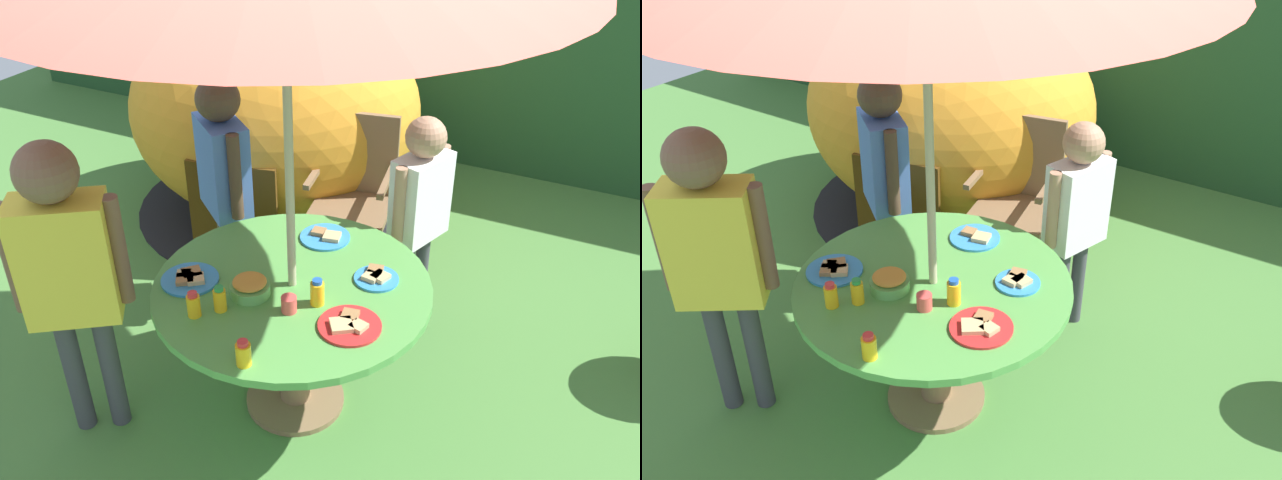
% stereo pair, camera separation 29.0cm
% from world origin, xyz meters
% --- Properties ---
extents(ground_plane, '(10.00, 10.00, 0.02)m').
position_xyz_m(ground_plane, '(0.00, 0.00, -0.01)').
color(ground_plane, '#477A38').
extents(hedge_backdrop, '(9.00, 0.70, 1.69)m').
position_xyz_m(hedge_backdrop, '(0.00, 3.26, 0.84)').
color(hedge_backdrop, '#234C28').
rests_on(hedge_backdrop, ground_plane).
extents(garden_table, '(1.22, 1.22, 0.70)m').
position_xyz_m(garden_table, '(0.00, 0.00, 0.56)').
color(garden_table, brown).
rests_on(garden_table, ground_plane).
extents(wooden_chair, '(0.52, 0.52, 0.99)m').
position_xyz_m(wooden_chair, '(-0.22, 1.15, 0.56)').
color(wooden_chair, brown).
rests_on(wooden_chair, ground_plane).
extents(dome_tent, '(2.38, 2.38, 1.46)m').
position_xyz_m(dome_tent, '(-1.04, 1.66, 0.72)').
color(dome_tent, orange).
rests_on(dome_tent, ground_plane).
extents(child_in_white_shirt, '(0.26, 0.39, 1.20)m').
position_xyz_m(child_in_white_shirt, '(0.28, 0.86, 0.77)').
color(child_in_white_shirt, '#3F3F47').
rests_on(child_in_white_shirt, ground_plane).
extents(child_in_blue_shirt, '(0.39, 0.37, 1.34)m').
position_xyz_m(child_in_blue_shirt, '(-0.71, 0.56, 0.86)').
color(child_in_blue_shirt, brown).
rests_on(child_in_blue_shirt, ground_plane).
extents(child_in_yellow_shirt, '(0.42, 0.38, 1.43)m').
position_xyz_m(child_in_yellow_shirt, '(-0.74, -0.52, 0.91)').
color(child_in_yellow_shirt, '#3F3F47').
rests_on(child_in_yellow_shirt, ground_plane).
extents(snack_bowl, '(0.17, 0.17, 0.09)m').
position_xyz_m(snack_bowl, '(-0.12, -0.15, 0.74)').
color(snack_bowl, '#66B259').
rests_on(snack_bowl, garden_table).
extents(plate_near_right, '(0.24, 0.24, 0.03)m').
position_xyz_m(plate_near_right, '(-0.04, 0.40, 0.71)').
color(plate_near_right, '#338CD8').
rests_on(plate_near_right, garden_table).
extents(plate_center_back, '(0.20, 0.20, 0.03)m').
position_xyz_m(plate_center_back, '(0.31, 0.19, 0.71)').
color(plate_center_back, '#338CD8').
rests_on(plate_center_back, garden_table).
extents(plate_mid_right, '(0.26, 0.26, 0.03)m').
position_xyz_m(plate_mid_right, '(0.34, -0.15, 0.71)').
color(plate_mid_right, red).
rests_on(plate_mid_right, garden_table).
extents(plate_far_left, '(0.25, 0.25, 0.03)m').
position_xyz_m(plate_far_left, '(-0.41, -0.18, 0.71)').
color(plate_far_left, '#338CD8').
rests_on(plate_far_left, garden_table).
extents(juice_bottle_near_left, '(0.06, 0.06, 0.11)m').
position_xyz_m(juice_bottle_near_left, '(0.08, -0.52, 0.75)').
color(juice_bottle_near_left, yellow).
rests_on(juice_bottle_near_left, garden_table).
extents(juice_bottle_far_right, '(0.06, 0.06, 0.12)m').
position_xyz_m(juice_bottle_far_right, '(0.16, -0.08, 0.75)').
color(juice_bottle_far_right, yellow).
rests_on(juice_bottle_far_right, garden_table).
extents(juice_bottle_center_front, '(0.05, 0.05, 0.12)m').
position_xyz_m(juice_bottle_center_front, '(-0.18, -0.29, 0.75)').
color(juice_bottle_center_front, yellow).
rests_on(juice_bottle_center_front, garden_table).
extents(juice_bottle_mid_left, '(0.06, 0.06, 0.11)m').
position_xyz_m(juice_bottle_mid_left, '(-0.25, -0.37, 0.75)').
color(juice_bottle_mid_left, yellow).
rests_on(juice_bottle_mid_left, garden_table).
extents(cup_near, '(0.07, 0.07, 0.07)m').
position_xyz_m(cup_near, '(0.08, -0.17, 0.73)').
color(cup_near, '#E04C47').
rests_on(cup_near, garden_table).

